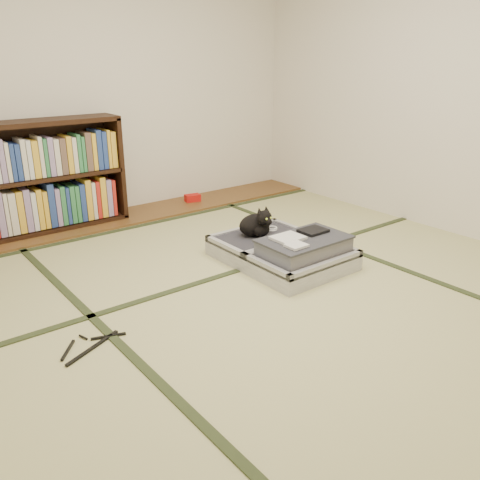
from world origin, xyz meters
TOP-DOWN VIEW (x-y plane):
  - floor at (0.00, 0.00)m, footprint 4.50×4.50m
  - wood_strip at (0.00, 2.00)m, footprint 4.00×0.50m
  - red_item at (0.75, 2.03)m, footprint 0.16×0.12m
  - room_shell at (0.00, 0.00)m, footprint 4.50×4.50m
  - tatami_borders at (0.00, 0.49)m, footprint 4.00×4.50m
  - bookcase at (-0.70, 2.07)m, footprint 1.37×0.31m
  - suitcase at (0.42, 0.30)m, footprint 0.69×0.93m
  - cat at (0.40, 0.59)m, footprint 0.31×0.31m
  - cable_coil at (0.58, 0.63)m, footprint 0.10×0.10m
  - hanger at (-1.13, 0.10)m, footprint 0.37×0.25m

SIDE VIEW (x-z plane):
  - floor at x=0.00m, z-range 0.00..0.00m
  - tatami_borders at x=0.00m, z-range 0.00..0.01m
  - hanger at x=-1.13m, z-range 0.00..0.01m
  - wood_strip at x=0.00m, z-range 0.00..0.02m
  - red_item at x=0.75m, z-range 0.02..0.09m
  - suitcase at x=0.42m, z-range -0.04..0.23m
  - cable_coil at x=0.58m, z-range 0.13..0.15m
  - cat at x=0.40m, z-range 0.10..0.35m
  - bookcase at x=-0.70m, z-range -0.01..0.91m
  - room_shell at x=0.00m, z-range -0.79..3.71m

